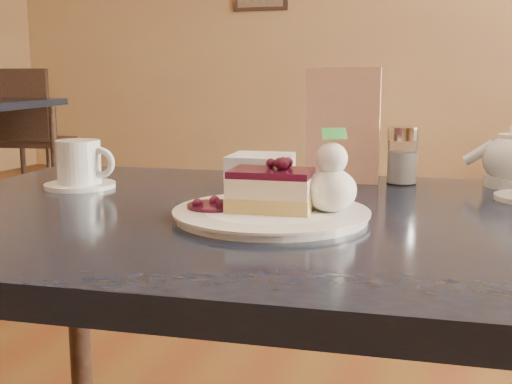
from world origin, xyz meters
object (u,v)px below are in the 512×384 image
(main_table, at_px, (278,261))
(dessert_plate, at_px, (271,214))
(cheesecake_slice, at_px, (271,190))
(coffee_set, at_px, (80,167))

(main_table, height_order, dessert_plate, dessert_plate)
(dessert_plate, height_order, cheesecake_slice, cheesecake_slice)
(dessert_plate, bearing_deg, coffee_set, 160.49)
(dessert_plate, distance_m, coffee_set, 0.42)
(dessert_plate, height_order, coffee_set, coffee_set)
(cheesecake_slice, relative_size, coffee_set, 0.91)
(dessert_plate, distance_m, cheesecake_slice, 0.03)
(cheesecake_slice, bearing_deg, main_table, 90.00)
(main_table, height_order, coffee_set, coffee_set)
(main_table, height_order, cheesecake_slice, cheesecake_slice)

